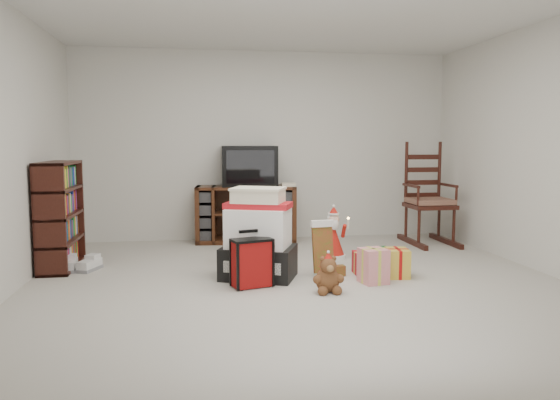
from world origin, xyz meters
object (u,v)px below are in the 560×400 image
object	(u,v)px
rocking_chair	(427,207)
crt_television	(249,166)
bookshelf	(60,217)
gift_pile	(258,240)
gift_cluster	(380,262)
sneaker_pair	(80,265)
red_suitcase	(252,263)
tv_stand	(246,214)
mrs_claus_figurine	(233,244)
teddy_bear	(328,277)
santa_figurine	(333,238)

from	to	relation	value
rocking_chair	crt_television	xyz separation A→B (m)	(-2.26, 0.45, 0.53)
crt_television	bookshelf	bearing A→B (deg)	-148.40
gift_pile	gift_cluster	distance (m)	1.22
sneaker_pair	gift_cluster	bearing A→B (deg)	-6.15
rocking_chair	gift_cluster	size ratio (longest dim) A/B	1.59
sneaker_pair	gift_cluster	size ratio (longest dim) A/B	0.46
sneaker_pair	crt_television	bearing A→B (deg)	42.07
red_suitcase	gift_cluster	xyz separation A→B (m)	(1.29, 0.25, -0.09)
red_suitcase	gift_cluster	bearing A→B (deg)	-5.89
tv_stand	red_suitcase	distance (m)	2.25
gift_pile	red_suitcase	xyz separation A→B (m)	(-0.10, -0.33, -0.15)
mrs_claus_figurine	crt_television	bearing A→B (deg)	76.45
crt_television	gift_pile	bearing A→B (deg)	-90.92
crt_television	sneaker_pair	bearing A→B (deg)	-142.01
mrs_claus_figurine	crt_television	size ratio (longest dim) A/B	0.75
teddy_bear	santa_figurine	xyz separation A→B (m)	(0.41, 1.39, 0.09)
teddy_bear	santa_figurine	world-z (taller)	santa_figurine
santa_figurine	mrs_claus_figurine	xyz separation A→B (m)	(-1.14, -0.10, -0.02)
rocking_chair	mrs_claus_figurine	size ratio (longest dim) A/B	2.50
gift_pile	mrs_claus_figurine	bearing A→B (deg)	126.87
teddy_bear	sneaker_pair	world-z (taller)	teddy_bear
gift_cluster	crt_television	distance (m)	2.44
santa_figurine	crt_television	distance (m)	1.61
sneaker_pair	gift_cluster	xyz separation A→B (m)	(2.97, -0.65, 0.07)
mrs_claus_figurine	crt_television	distance (m)	1.50
gift_pile	crt_television	xyz separation A→B (m)	(0.11, 1.93, 0.62)
gift_cluster	bookshelf	bearing A→B (deg)	165.31
tv_stand	bookshelf	world-z (taller)	bookshelf
teddy_bear	crt_television	world-z (taller)	crt_television
crt_television	rocking_chair	bearing A→B (deg)	-8.95
red_suitcase	crt_television	size ratio (longest dim) A/B	0.71
tv_stand	mrs_claus_figurine	bearing A→B (deg)	-96.26
teddy_bear	mrs_claus_figurine	xyz separation A→B (m)	(-0.73, 1.29, 0.07)
tv_stand	sneaker_pair	distance (m)	2.28
mrs_claus_figurine	sneaker_pair	size ratio (longest dim) A/B	1.39
teddy_bear	gift_cluster	bearing A→B (deg)	38.43
bookshelf	santa_figurine	size ratio (longest dim) A/B	1.88
teddy_bear	crt_television	bearing A→B (deg)	99.68
gift_pile	crt_television	size ratio (longest dim) A/B	1.18
mrs_claus_figurine	gift_cluster	distance (m)	1.59
tv_stand	gift_pile	world-z (taller)	gift_pile
rocking_chair	red_suitcase	bearing A→B (deg)	-143.98
mrs_claus_figurine	sneaker_pair	distance (m)	1.59
teddy_bear	mrs_claus_figurine	distance (m)	1.48
rocking_chair	mrs_claus_figurine	bearing A→B (deg)	-162.98
mrs_claus_figurine	rocking_chair	bearing A→B (deg)	17.30
bookshelf	mrs_claus_figurine	size ratio (longest dim) A/B	2.03
crt_television	teddy_bear	bearing A→B (deg)	-78.11
bookshelf	sneaker_pair	xyz separation A→B (m)	(0.21, -0.18, -0.48)
tv_stand	crt_television	bearing A→B (deg)	26.80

